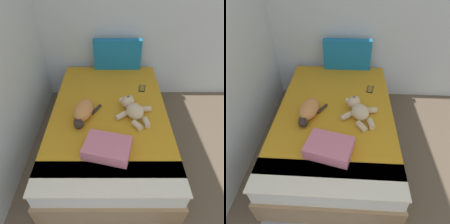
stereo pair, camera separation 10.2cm
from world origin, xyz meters
The scene contains 7 objects.
wall_back centered at (2.16, 3.81, 1.28)m, with size 4.43×0.06×2.57m, color silver.
bed centered at (0.96, 2.70, 0.26)m, with size 1.31×2.03×0.53m.
patterned_cushion centered at (1.06, 3.65, 0.74)m, with size 0.66×0.10×0.42m.
cat centered at (0.69, 2.59, 0.60)m, with size 0.30×0.42×0.15m.
teddy_bear centered at (1.21, 2.63, 0.59)m, with size 0.40×0.49×0.16m.
cell_phone centered at (1.37, 3.11, 0.53)m, with size 0.10×0.16×0.01m.
throw_pillow centered at (0.95, 2.11, 0.58)m, with size 0.40×0.28×0.11m, color #D1728C.
Camera 1 is at (0.99, 0.97, 1.98)m, focal length 32.70 mm.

